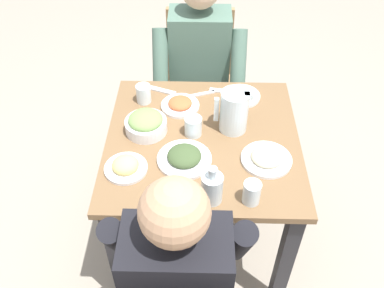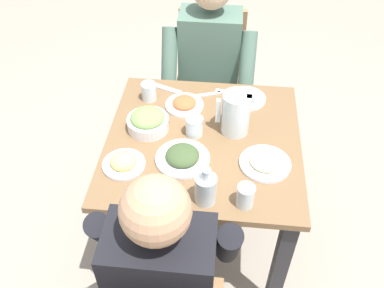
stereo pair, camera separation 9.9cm
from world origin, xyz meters
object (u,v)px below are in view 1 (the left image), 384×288
Objects in this scene: plate_fries at (126,166)px; plate_yoghurt at (242,94)px; dining_table at (202,161)px; water_glass_near_right at (144,94)px; diner_far at (180,268)px; salad_bowl at (146,123)px; plate_beans at (267,158)px; diner_near at (199,76)px; water_glass_far_left at (252,193)px; chair_near at (199,77)px; plate_dolmas at (184,157)px; oil_carafe at (212,189)px; water_pitcher at (234,111)px; water_glass_far_right at (193,126)px; plate_rice_curry at (180,104)px.

plate_fries reaches higher than plate_yoghurt.
dining_table is 0.41m from water_glass_near_right.
diner_far is at bearing 73.37° from plate_yoghurt.
plate_beans is at bearing 161.35° from salad_bowl.
diner_near is 12.96× the size of water_glass_far_left.
chair_near reaches higher than water_glass_far_left.
plate_beans is 0.65m from water_glass_near_right.
plate_yoghurt is (-0.26, -0.42, -0.00)m from plate_dolmas.
plate_dolmas reaches higher than plate_yoghurt.
diner_far is at bearing 43.22° from water_glass_far_left.
oil_carafe is (0.15, 0.62, 0.04)m from plate_yoghurt.
plate_yoghurt is at bearing 112.77° from chair_near.
diner_far is 0.37m from water_glass_far_left.
water_pitcher is at bearing -107.72° from diner_far.
water_glass_near_right is (-0.03, -0.44, 0.02)m from plate_fries.
water_glass_far_right is (0.17, 0.04, -0.05)m from water_pitcher.
plate_fries is 1.86× the size of water_glass_far_left.
plate_rice_curry is at bearing -62.40° from water_glass_far_left.
dining_table is at bearing -61.80° from water_glass_far_left.
dining_table is 9.59× the size of water_glass_far_right.
diner_far is 6.98× the size of plate_fries.
water_pitcher is (-0.15, 0.50, 0.17)m from diner_near.
water_glass_far_left reaches higher than plate_rice_curry.
water_glass_far_right is at bearing 88.43° from chair_near.
diner_near is 6.61× the size of salad_bowl.
plate_beans is at bearing 144.83° from water_glass_near_right.
water_glass_far_right and water_glass_near_right have the same top height.
oil_carafe is at bearing 118.27° from water_glass_near_right.
plate_rice_curry is 0.56m from oil_carafe.
dining_table is 4.81× the size of plate_fries.
diner_far is 0.85m from water_glass_near_right.
water_pitcher reaches higher than plate_fries.
diner_near is at bearing -103.27° from plate_rice_curry.
diner_far reaches higher than plate_yoghurt.
oil_carafe is at bearing 101.94° from water_glass_far_right.
water_glass_near_right is at bearing -62.01° from plate_dolmas.
diner_near is 5.82× the size of plate_beans.
plate_rice_curry is at bearing -42.87° from plate_beans.
water_glass_far_right is (0.30, -0.15, 0.03)m from plate_beans.
plate_dolmas is at bearing 1.10° from plate_beans.
water_pitcher is 2.06× the size of water_glass_far_left.
plate_yoghurt is 0.64m from oil_carafe.
plate_fries is (0.43, 0.26, -0.08)m from water_pitcher.
water_glass_far_right is at bearing -78.06° from oil_carafe.
water_glass_far_right is 0.36m from oil_carafe.
water_pitcher is (-0.20, -0.64, 0.17)m from diner_far.
dining_table is at bearing 169.97° from salad_bowl.
water_glass_far_right is at bearing 13.31° from water_pitcher.
chair_near is at bearing -72.86° from plate_beans.
chair_near reaches higher than plate_fries.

